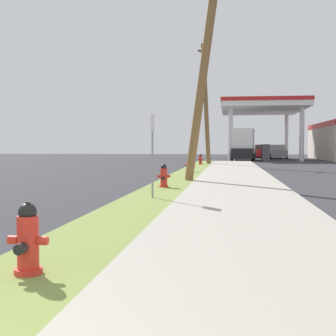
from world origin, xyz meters
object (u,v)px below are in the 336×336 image
object	(u,v)px
car_silver_by_far_pump	(276,152)
fire_hydrant_third	(189,166)
fire_hydrant_fourth	(201,160)
utility_pole_midground	(207,43)
truck_black_at_forecourt	(244,145)
car_red_by_near_pump	(263,152)
fire_hydrant_second	(164,177)
street_sign_post	(152,138)
fire_hydrant_nearest	(28,243)
utility_pole_background	(206,103)

from	to	relation	value
car_silver_by_far_pump	fire_hydrant_third	bearing A→B (deg)	-103.37
fire_hydrant_fourth	utility_pole_midground	distance (m)	16.78
truck_black_at_forecourt	fire_hydrant_third	bearing A→B (deg)	-98.35
fire_hydrant_third	fire_hydrant_fourth	distance (m)	10.08
utility_pole_midground	car_red_by_near_pump	size ratio (longest dim) A/B	2.22
utility_pole_midground	fire_hydrant_second	bearing A→B (deg)	-114.07
fire_hydrant_third	car_silver_by_far_pump	distance (m)	31.70
car_silver_by_far_pump	truck_black_at_forecourt	size ratio (longest dim) A/B	0.70
street_sign_post	truck_black_at_forecourt	distance (m)	35.39
fire_hydrant_nearest	fire_hydrant_third	xyz separation A→B (m)	(0.03, 18.94, 0.00)
fire_hydrant_nearest	fire_hydrant_second	world-z (taller)	same
fire_hydrant_fourth	utility_pole_midground	world-z (taller)	utility_pole_midground
fire_hydrant_third	utility_pole_midground	bearing A→B (deg)	-78.79
fire_hydrant_third	car_red_by_near_pump	distance (m)	34.87
fire_hydrant_second	fire_hydrant_third	world-z (taller)	same
utility_pole_midground	utility_pole_background	world-z (taller)	utility_pole_midground
fire_hydrant_second	utility_pole_midground	world-z (taller)	utility_pole_midground
truck_black_at_forecourt	street_sign_post	bearing A→B (deg)	-95.43
fire_hydrant_nearest	utility_pole_midground	size ratio (longest dim) A/B	0.07
fire_hydrant_second	car_red_by_near_pump	bearing A→B (deg)	81.92
fire_hydrant_second	car_silver_by_far_pump	size ratio (longest dim) A/B	0.16
car_red_by_near_pump	car_silver_by_far_pump	distance (m)	3.73
utility_pole_midground	utility_pole_background	size ratio (longest dim) A/B	1.15
utility_pole_background	fire_hydrant_third	bearing A→B (deg)	-91.36
utility_pole_midground	truck_black_at_forecourt	world-z (taller)	utility_pole_midground
fire_hydrant_third	utility_pole_background	xyz separation A→B (m)	(0.27, 11.33, 4.15)
fire_hydrant_second	utility_pole_background	size ratio (longest dim) A/B	0.08
street_sign_post	truck_black_at_forecourt	size ratio (longest dim) A/B	0.32
fire_hydrant_nearest	fire_hydrant_fourth	distance (m)	29.02
fire_hydrant_third	street_sign_post	xyz separation A→B (m)	(0.09, -11.83, 1.19)
utility_pole_background	street_sign_post	bearing A→B (deg)	-90.45
utility_pole_midground	car_red_by_near_pump	bearing A→B (deg)	83.11
truck_black_at_forecourt	fire_hydrant_fourth	bearing A→B (deg)	-104.60
fire_hydrant_third	street_sign_post	distance (m)	11.89
fire_hydrant_third	utility_pole_background	world-z (taller)	utility_pole_background
utility_pole_midground	car_silver_by_far_pump	distance (m)	37.58
car_red_by_near_pump	utility_pole_midground	bearing A→B (deg)	-96.89
fire_hydrant_fourth	utility_pole_background	bearing A→B (deg)	76.40
street_sign_post	car_silver_by_far_pump	distance (m)	43.29
fire_hydrant_nearest	car_red_by_near_pump	world-z (taller)	car_red_by_near_pump
fire_hydrant_nearest	utility_pole_midground	xyz separation A→B (m)	(1.21, 12.99, 4.81)
fire_hydrant_nearest	fire_hydrant_third	world-z (taller)	same
fire_hydrant_fourth	utility_pole_midground	xyz separation A→B (m)	(1.21, -16.03, 4.81)
fire_hydrant_nearest	fire_hydrant_third	distance (m)	18.94
fire_hydrant_fourth	car_silver_by_far_pump	distance (m)	22.04
fire_hydrant_nearest	car_silver_by_far_pump	xyz separation A→B (m)	(7.37, 49.79, 0.28)
car_silver_by_far_pump	truck_black_at_forecourt	xyz separation A→B (m)	(-3.89, -7.44, 0.77)
fire_hydrant_second	fire_hydrant_nearest	bearing A→B (deg)	-89.85
utility_pole_midground	street_sign_post	xyz separation A→B (m)	(-1.09, -5.88, -3.62)
fire_hydrant_third	utility_pole_background	size ratio (longest dim) A/B	0.08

